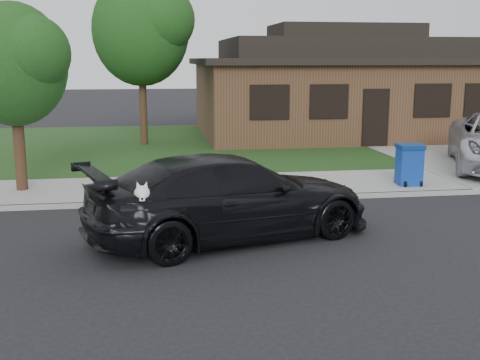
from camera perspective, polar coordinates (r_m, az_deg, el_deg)
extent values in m
plane|color=black|center=(11.61, 13.51, -5.68)|extent=(120.00, 120.00, 0.00)
cube|color=gray|center=(16.19, 6.93, -0.40)|extent=(60.00, 3.00, 0.12)
cube|color=gray|center=(14.78, 8.47, -1.58)|extent=(60.00, 0.12, 0.12)
cube|color=#193814|center=(23.88, 1.83, 3.49)|extent=(60.00, 13.00, 0.13)
cube|color=gray|center=(22.95, 18.15, 2.62)|extent=(4.50, 13.00, 0.14)
imported|color=black|center=(11.31, -0.93, -1.63)|extent=(5.92, 3.82, 1.60)
ellipsoid|color=white|center=(10.15, -9.23, -1.55)|extent=(0.34, 0.40, 0.30)
sphere|color=white|center=(9.90, -9.26, -1.28)|extent=(0.26, 0.26, 0.26)
cube|color=white|center=(9.79, -9.26, -1.70)|extent=(0.09, 0.12, 0.08)
sphere|color=black|center=(9.73, -9.26, -1.78)|extent=(0.04, 0.04, 0.04)
cone|color=white|center=(9.93, -9.66, -0.47)|extent=(0.11, 0.11, 0.14)
cone|color=white|center=(9.92, -8.90, -0.45)|extent=(0.11, 0.11, 0.14)
cube|color=#0D3396|center=(16.26, 15.74, 1.23)|extent=(0.64, 0.64, 0.95)
cube|color=navy|center=(16.18, 15.84, 3.08)|extent=(0.69, 0.69, 0.11)
cylinder|color=black|center=(15.99, 15.40, -0.39)|extent=(0.07, 0.15, 0.15)
cylinder|color=black|center=(16.17, 16.77, -0.34)|extent=(0.07, 0.15, 0.15)
cube|color=#422B1C|center=(26.64, 9.63, 7.54)|extent=(12.00, 8.00, 3.00)
cube|color=black|center=(26.58, 9.75, 11.04)|extent=(12.60, 8.60, 0.25)
cube|color=black|center=(26.59, 9.79, 12.17)|extent=(10.00, 6.50, 0.80)
cube|color=black|center=(26.61, 9.84, 13.68)|extent=(6.00, 3.50, 0.60)
cube|color=black|center=(22.89, 12.73, 5.81)|extent=(1.00, 0.06, 2.10)
cube|color=black|center=(21.72, 2.83, 7.38)|extent=(1.30, 0.05, 1.10)
cube|color=black|center=(22.25, 8.44, 7.37)|extent=(1.30, 0.05, 1.10)
cube|color=black|center=(23.73, 17.79, 7.19)|extent=(1.30, 0.05, 1.10)
cylinder|color=#332114|center=(23.35, -9.15, 6.39)|extent=(0.28, 0.28, 2.48)
ellipsoid|color=#143811|center=(23.29, -9.39, 13.86)|extent=(3.60, 3.60, 4.14)
sphere|color=#26591E|center=(22.77, -7.56, 14.87)|extent=(2.52, 2.52, 2.52)
cylinder|color=#332114|center=(15.96, -20.14, 2.32)|extent=(0.28, 0.28, 1.80)
ellipsoid|color=#143811|center=(15.79, -20.69, 10.22)|extent=(2.60, 2.60, 2.99)
sphere|color=#26591E|center=(15.31, -19.13, 11.28)|extent=(1.82, 1.82, 1.82)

